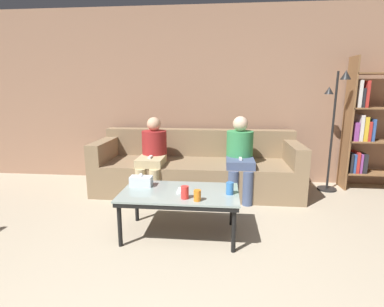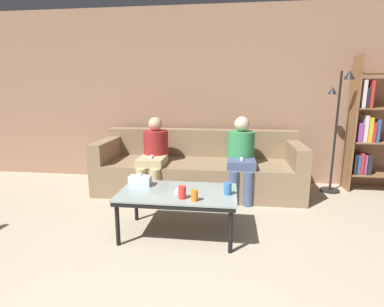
{
  "view_description": "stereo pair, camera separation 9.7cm",
  "coord_description": "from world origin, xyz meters",
  "px_view_note": "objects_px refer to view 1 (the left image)",
  "views": [
    {
      "loc": [
        0.34,
        -1.15,
        1.42
      ],
      "look_at": [
        0.0,
        2.22,
        0.68
      ],
      "focal_mm": 28.0,
      "sensor_mm": 36.0,
      "label": 1
    },
    {
      "loc": [
        0.43,
        -1.14,
        1.42
      ],
      "look_at": [
        0.0,
        2.22,
        0.68
      ],
      "focal_mm": 28.0,
      "sensor_mm": 36.0,
      "label": 2
    }
  ],
  "objects_px": {
    "game_remote": "(180,191)",
    "bookshelf": "(372,128)",
    "couch": "(197,169)",
    "cup_far_center": "(230,188)",
    "standing_lamp": "(335,119)",
    "cup_near_left": "(197,195)",
    "tissue_box": "(141,181)",
    "seated_person_mid_left": "(240,154)",
    "cup_near_right": "(185,192)",
    "coffee_table": "(180,196)",
    "seated_person_left_end": "(153,153)"
  },
  "relations": [
    {
      "from": "game_remote",
      "to": "bookshelf",
      "type": "relative_size",
      "value": 0.08
    },
    {
      "from": "couch",
      "to": "cup_far_center",
      "type": "bearing_deg",
      "value": -73.13
    },
    {
      "from": "standing_lamp",
      "to": "cup_far_center",
      "type": "bearing_deg",
      "value": -132.49
    },
    {
      "from": "cup_near_left",
      "to": "tissue_box",
      "type": "relative_size",
      "value": 0.45
    },
    {
      "from": "cup_far_center",
      "to": "game_remote",
      "type": "xyz_separation_m",
      "value": [
        -0.48,
        0.03,
        -0.05
      ]
    },
    {
      "from": "cup_far_center",
      "to": "standing_lamp",
      "type": "relative_size",
      "value": 0.07
    },
    {
      "from": "game_remote",
      "to": "seated_person_mid_left",
      "type": "height_order",
      "value": "seated_person_mid_left"
    },
    {
      "from": "cup_near_right",
      "to": "bookshelf",
      "type": "xyz_separation_m",
      "value": [
        2.41,
        1.88,
        0.37
      ]
    },
    {
      "from": "couch",
      "to": "game_remote",
      "type": "xyz_separation_m",
      "value": [
        -0.05,
        -1.37,
        0.16
      ]
    },
    {
      "from": "couch",
      "to": "coffee_table",
      "type": "distance_m",
      "value": 1.38
    },
    {
      "from": "game_remote",
      "to": "cup_near_left",
      "type": "bearing_deg",
      "value": -50.17
    },
    {
      "from": "couch",
      "to": "standing_lamp",
      "type": "height_order",
      "value": "standing_lamp"
    },
    {
      "from": "coffee_table",
      "to": "cup_near_right",
      "type": "distance_m",
      "value": 0.22
    },
    {
      "from": "standing_lamp",
      "to": "seated_person_mid_left",
      "type": "relative_size",
      "value": 1.55
    },
    {
      "from": "cup_near_left",
      "to": "game_remote",
      "type": "bearing_deg",
      "value": 129.83
    },
    {
      "from": "cup_near_left",
      "to": "game_remote",
      "type": "height_order",
      "value": "cup_near_left"
    },
    {
      "from": "cup_near_right",
      "to": "standing_lamp",
      "type": "distance_m",
      "value": 2.59
    },
    {
      "from": "cup_far_center",
      "to": "couch",
      "type": "bearing_deg",
      "value": 106.87
    },
    {
      "from": "coffee_table",
      "to": "standing_lamp",
      "type": "height_order",
      "value": "standing_lamp"
    },
    {
      "from": "game_remote",
      "to": "cup_near_right",
      "type": "bearing_deg",
      "value": -68.3
    },
    {
      "from": "game_remote",
      "to": "standing_lamp",
      "type": "distance_m",
      "value": 2.53
    },
    {
      "from": "couch",
      "to": "bookshelf",
      "type": "xyz_separation_m",
      "value": [
        2.43,
        0.32,
        0.58
      ]
    },
    {
      "from": "couch",
      "to": "cup_far_center",
      "type": "xyz_separation_m",
      "value": [
        0.42,
        -1.4,
        0.21
      ]
    },
    {
      "from": "seated_person_mid_left",
      "to": "cup_near_left",
      "type": "bearing_deg",
      "value": -107.75
    },
    {
      "from": "standing_lamp",
      "to": "seated_person_mid_left",
      "type": "bearing_deg",
      "value": -163.32
    },
    {
      "from": "coffee_table",
      "to": "seated_person_left_end",
      "type": "height_order",
      "value": "seated_person_left_end"
    },
    {
      "from": "cup_far_center",
      "to": "game_remote",
      "type": "height_order",
      "value": "cup_far_center"
    },
    {
      "from": "tissue_box",
      "to": "bookshelf",
      "type": "relative_size",
      "value": 0.12
    },
    {
      "from": "cup_far_center",
      "to": "cup_near_left",
      "type": "bearing_deg",
      "value": -145.22
    },
    {
      "from": "cup_far_center",
      "to": "seated_person_mid_left",
      "type": "bearing_deg",
      "value": 82.49
    },
    {
      "from": "tissue_box",
      "to": "cup_far_center",
      "type": "bearing_deg",
      "value": -10.06
    },
    {
      "from": "couch",
      "to": "cup_near_right",
      "type": "height_order",
      "value": "couch"
    },
    {
      "from": "seated_person_left_end",
      "to": "seated_person_mid_left",
      "type": "distance_m",
      "value": 1.16
    },
    {
      "from": "bookshelf",
      "to": "standing_lamp",
      "type": "height_order",
      "value": "bookshelf"
    },
    {
      "from": "bookshelf",
      "to": "standing_lamp",
      "type": "xyz_separation_m",
      "value": [
        -0.56,
        -0.14,
        0.14
      ]
    },
    {
      "from": "couch",
      "to": "seated_person_mid_left",
      "type": "distance_m",
      "value": 0.68
    },
    {
      "from": "couch",
      "to": "cup_near_left",
      "type": "relative_size",
      "value": 27.96
    },
    {
      "from": "bookshelf",
      "to": "seated_person_left_end",
      "type": "distance_m",
      "value": 3.08
    },
    {
      "from": "cup_far_center",
      "to": "seated_person_mid_left",
      "type": "distance_m",
      "value": 1.2
    },
    {
      "from": "standing_lamp",
      "to": "game_remote",
      "type": "bearing_deg",
      "value": -141.08
    },
    {
      "from": "coffee_table",
      "to": "cup_far_center",
      "type": "bearing_deg",
      "value": -3.09
    },
    {
      "from": "coffee_table",
      "to": "tissue_box",
      "type": "bearing_deg",
      "value": 162.26
    },
    {
      "from": "cup_near_left",
      "to": "seated_person_left_end",
      "type": "height_order",
      "value": "seated_person_left_end"
    },
    {
      "from": "standing_lamp",
      "to": "seated_person_left_end",
      "type": "distance_m",
      "value": 2.53
    },
    {
      "from": "cup_near_right",
      "to": "couch",
      "type": "bearing_deg",
      "value": 90.71
    },
    {
      "from": "tissue_box",
      "to": "seated_person_mid_left",
      "type": "relative_size",
      "value": 0.21
    },
    {
      "from": "cup_near_left",
      "to": "cup_near_right",
      "type": "distance_m",
      "value": 0.13
    },
    {
      "from": "coffee_table",
      "to": "cup_far_center",
      "type": "height_order",
      "value": "cup_far_center"
    },
    {
      "from": "couch",
      "to": "standing_lamp",
      "type": "xyz_separation_m",
      "value": [
        1.87,
        0.18,
        0.71
      ]
    },
    {
      "from": "cup_near_left",
      "to": "game_remote",
      "type": "distance_m",
      "value": 0.3
    }
  ]
}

